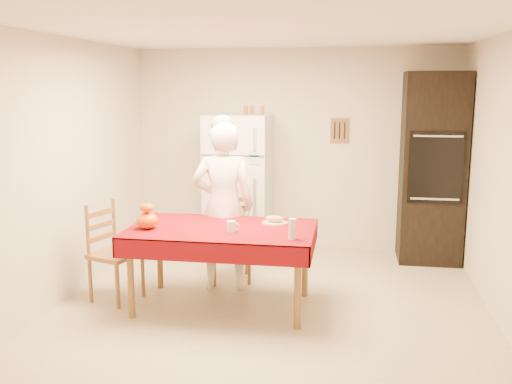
% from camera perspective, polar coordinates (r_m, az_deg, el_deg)
% --- Properties ---
extents(floor, '(4.50, 4.50, 0.00)m').
position_cam_1_polar(floor, '(5.31, 1.30, -12.03)').
color(floor, tan).
rests_on(floor, ground).
extents(room_shell, '(4.02, 4.52, 2.51)m').
position_cam_1_polar(room_shell, '(4.92, 1.39, 5.68)').
color(room_shell, beige).
rests_on(room_shell, ground).
extents(refrigerator, '(0.75, 0.74, 1.70)m').
position_cam_1_polar(refrigerator, '(6.97, -1.77, 0.74)').
color(refrigerator, white).
rests_on(refrigerator, floor).
extents(oven_cabinet, '(0.70, 0.62, 2.20)m').
position_cam_1_polar(oven_cabinet, '(6.91, 17.20, 2.29)').
color(oven_cabinet, black).
rests_on(oven_cabinet, floor).
extents(dining_table, '(1.70, 1.00, 0.76)m').
position_cam_1_polar(dining_table, '(5.26, -3.44, -4.30)').
color(dining_table, brown).
rests_on(dining_table, floor).
extents(chair_far, '(0.51, 0.50, 0.95)m').
position_cam_1_polar(chair_far, '(6.08, -2.58, -4.04)').
color(chair_far, brown).
rests_on(chair_far, floor).
extents(chair_left, '(0.51, 0.53, 0.95)m').
position_cam_1_polar(chair_left, '(5.68, -14.35, -5.43)').
color(chair_left, brown).
rests_on(chair_left, floor).
extents(seated_woman, '(0.68, 0.51, 1.70)m').
position_cam_1_polar(seated_woman, '(5.73, -3.28, -1.42)').
color(seated_woman, white).
rests_on(seated_woman, floor).
extents(coffee_mug, '(0.08, 0.08, 0.10)m').
position_cam_1_polar(coffee_mug, '(5.07, -2.49, -3.47)').
color(coffee_mug, white).
rests_on(coffee_mug, dining_table).
extents(pumpkin_lower, '(0.20, 0.20, 0.15)m').
position_cam_1_polar(pumpkin_lower, '(5.27, -10.83, -2.83)').
color(pumpkin_lower, '#D14404').
rests_on(pumpkin_lower, dining_table).
extents(pumpkin_upper, '(0.12, 0.12, 0.09)m').
position_cam_1_polar(pumpkin_upper, '(5.25, -10.88, -1.54)').
color(pumpkin_upper, '#E34605').
rests_on(pumpkin_upper, pumpkin_lower).
extents(wine_glass, '(0.07, 0.07, 0.18)m').
position_cam_1_polar(wine_glass, '(4.84, 3.66, -3.71)').
color(wine_glass, silver).
rests_on(wine_glass, dining_table).
extents(bread_plate, '(0.24, 0.24, 0.02)m').
position_cam_1_polar(bread_plate, '(5.37, 1.90, -3.12)').
color(bread_plate, white).
rests_on(bread_plate, dining_table).
extents(bread_loaf, '(0.18, 0.10, 0.06)m').
position_cam_1_polar(bread_loaf, '(5.36, 1.90, -2.70)').
color(bread_loaf, tan).
rests_on(bread_loaf, bread_plate).
extents(spice_jar_left, '(0.05, 0.05, 0.10)m').
position_cam_1_polar(spice_jar_left, '(6.90, -1.02, 8.17)').
color(spice_jar_left, brown).
rests_on(spice_jar_left, refrigerator).
extents(spice_jar_mid, '(0.05, 0.05, 0.10)m').
position_cam_1_polar(spice_jar_mid, '(6.89, -0.41, 8.17)').
color(spice_jar_mid, brown).
rests_on(spice_jar_mid, refrigerator).
extents(spice_jar_right, '(0.05, 0.05, 0.10)m').
position_cam_1_polar(spice_jar_right, '(6.87, 0.61, 8.16)').
color(spice_jar_right, brown).
rests_on(spice_jar_right, refrigerator).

